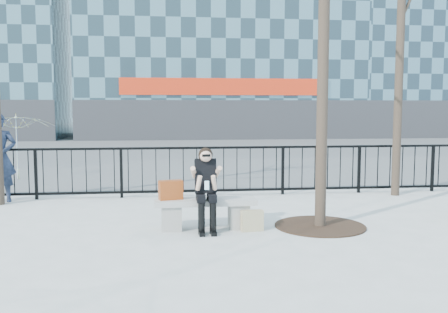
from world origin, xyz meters
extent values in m
plane|color=#9B9A96|center=(0.00, 0.00, 0.00)|extent=(120.00, 120.00, 0.00)
cube|color=#474747|center=(0.00, 15.00, 0.00)|extent=(60.00, 23.00, 0.01)
cube|color=black|center=(0.00, 3.00, 1.08)|extent=(14.00, 0.05, 0.05)
cube|color=black|center=(0.00, 3.00, 0.12)|extent=(14.00, 0.05, 0.05)
cube|color=#2D2D30|center=(3.00, 21.96, 1.20)|extent=(18.00, 0.08, 2.40)
cube|color=#B9240C|center=(3.00, 21.90, 3.20)|extent=(12.60, 0.12, 1.00)
cylinder|color=black|center=(4.50, 2.60, 3.50)|extent=(0.18, 0.18, 7.00)
cylinder|color=black|center=(1.90, -0.10, 0.01)|extent=(1.50, 1.50, 0.02)
cube|color=gray|center=(-0.55, 0.00, 0.20)|extent=(0.32, 0.38, 0.40)
cube|color=gray|center=(0.55, 0.00, 0.20)|extent=(0.32, 0.38, 0.40)
cube|color=gray|center=(0.00, 0.00, 0.45)|extent=(1.65, 0.46, 0.09)
cube|color=#923912|center=(-0.56, 0.02, 0.64)|extent=(0.40, 0.25, 0.31)
cube|color=#C3B98A|center=(0.73, -0.25, 0.17)|extent=(0.37, 0.18, 0.33)
imported|color=yellow|center=(-4.66, 6.11, 0.90)|extent=(2.07, 2.11, 1.81)
camera|label=1|loc=(-0.63, -7.98, 1.98)|focal=40.00mm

